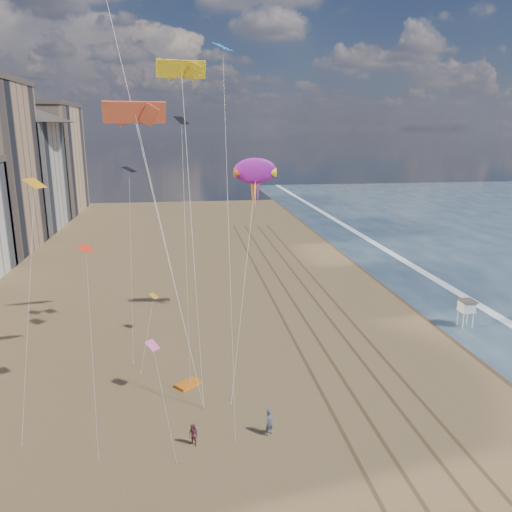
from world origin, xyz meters
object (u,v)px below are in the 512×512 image
Objects in this scene: show_kite at (255,171)px; grounded_kite at (188,384)px; kite_flyer_a at (270,422)px; lifeguard_stand at (467,306)px; kite_flyer_b at (193,435)px.

grounded_kite is at bearing -118.65° from show_kite.
show_kite reaches higher than kite_flyer_a.
lifeguard_stand is 29.17m from kite_flyer_a.
kite_flyer_b is (-7.31, -22.13, -15.65)m from show_kite.
kite_flyer_a is (-2.04, -21.63, -15.47)m from show_kite.
lifeguard_stand is at bearing 71.38° from kite_flyer_b.
grounded_kite is at bearing -163.81° from lifeguard_stand.
lifeguard_stand is at bearing -22.36° from grounded_kite.
kite_flyer_a reaches higher than kite_flyer_b.
lifeguard_stand is 1.55× the size of kite_flyer_a.
show_kite reaches higher than grounded_kite.
kite_flyer_a is (5.56, -7.73, 0.85)m from grounded_kite.
lifeguard_stand reaches higher than kite_flyer_a.
grounded_kite is 0.08× the size of show_kite.
kite_flyer_a is at bearing -95.38° from show_kite.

